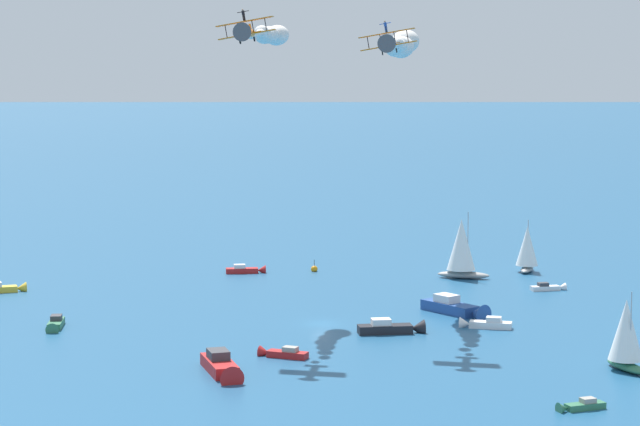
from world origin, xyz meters
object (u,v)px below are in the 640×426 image
object	(u,v)px
motorboat_near_centre	(281,353)
biplane_lead	(388,43)
motorboat_trailing	(394,328)
wingwalker_wingman	(243,14)
motorboat_outer_ring_c	(550,288)
biplane_wingman	(246,31)
motorboat_mid_cluster	(579,406)
wingwalker_lead	(385,26)
motorboat_far_stbd	(248,270)
motorboat_outer_ring_d	(222,368)
motorboat_outer_ring_f	(4,289)
sailboat_outer_ring_b	(527,248)
motorboat_offshore	(458,308)
sailboat_inshore	(626,334)
marker_buoy	(314,269)
sailboat_outer_ring_a	(462,248)
motorboat_outer_ring_e	(55,325)
motorboat_ahead	(483,324)

from	to	relation	value
motorboat_near_centre	biplane_lead	world-z (taller)	biplane_lead
motorboat_trailing	wingwalker_wingman	world-z (taller)	wingwalker_wingman
motorboat_outer_ring_c	biplane_wingman	size ratio (longest dim) A/B	0.82
motorboat_mid_cluster	wingwalker_lead	xyz separation A→B (m)	(-12.45, -42.29, 38.13)
motorboat_far_stbd	motorboat_outer_ring_d	world-z (taller)	motorboat_outer_ring_d
motorboat_outer_ring_c	motorboat_outer_ring_f	bearing A→B (deg)	-38.42
sailboat_outer_ring_b	motorboat_offshore	bearing A→B (deg)	27.53
motorboat_outer_ring_f	motorboat_trailing	bearing A→B (deg)	113.32
motorboat_trailing	motorboat_far_stbd	bearing A→B (deg)	-104.91
motorboat_outer_ring_c	wingwalker_lead	distance (m)	52.88
motorboat_trailing	sailboat_inshore	bearing A→B (deg)	102.10
marker_buoy	biplane_lead	distance (m)	56.95
motorboat_offshore	marker_buoy	size ratio (longest dim) A/B	5.21
motorboat_mid_cluster	biplane_lead	world-z (taller)	biplane_lead
sailboat_outer_ring_a	sailboat_outer_ring_b	xyz separation A→B (m)	(-12.59, 2.46, -0.97)
motorboat_offshore	motorboat_trailing	distance (m)	15.07
motorboat_far_stbd	wingwalker_wingman	xyz separation A→B (m)	(26.74, 35.91, 39.39)
motorboat_trailing	motorboat_outer_ring_f	xyz separation A→B (m)	(24.97, -57.92, -0.12)
motorboat_outer_ring_e	biplane_wingman	distance (m)	44.83
motorboat_offshore	motorboat_outer_ring_c	size ratio (longest dim) A/B	2.02
motorboat_outer_ring_f	wingwalker_lead	size ratio (longest dim) A/B	4.67
motorboat_outer_ring_d	motorboat_outer_ring_e	world-z (taller)	motorboat_outer_ring_d
motorboat_far_stbd	motorboat_trailing	size ratio (longest dim) A/B	0.75
motorboat_mid_cluster	motorboat_outer_ring_f	world-z (taller)	motorboat_outer_ring_f
motorboat_ahead	sailboat_outer_ring_b	bearing A→B (deg)	-145.44
motorboat_ahead	motorboat_trailing	bearing A→B (deg)	-23.94
marker_buoy	biplane_lead	world-z (taller)	biplane_lead
sailboat_inshore	motorboat_outer_ring_d	world-z (taller)	sailboat_inshore
sailboat_inshore	wingwalker_lead	bearing A→B (deg)	-82.63
motorboat_mid_cluster	biplane_lead	bearing A→B (deg)	-106.83
motorboat_ahead	motorboat_mid_cluster	world-z (taller)	motorboat_ahead
motorboat_trailing	motorboat_outer_ring_e	bearing A→B (deg)	-43.28
sailboat_inshore	marker_buoy	world-z (taller)	sailboat_inshore
motorboat_near_centre	sailboat_outer_ring_a	world-z (taller)	sailboat_outer_ring_a
biplane_lead	wingwalker_wingman	distance (m)	18.72
marker_buoy	wingwalker_wingman	world-z (taller)	wingwalker_wingman
motorboat_offshore	sailboat_outer_ring_b	distance (m)	38.28
wingwalker_wingman	biplane_wingman	bearing A→B (deg)	135.09
sailboat_inshore	motorboat_offshore	xyz separation A→B (m)	(-8.13, -33.98, -3.25)
motorboat_far_stbd	sailboat_inshore	world-z (taller)	sailboat_inshore
wingwalker_wingman	motorboat_trailing	bearing A→B (deg)	136.64
motorboat_offshore	motorboat_outer_ring_e	world-z (taller)	motorboat_offshore
motorboat_far_stbd	wingwalker_lead	world-z (taller)	wingwalker_lead
motorboat_outer_ring_d	motorboat_offshore	bearing A→B (deg)	-170.67
motorboat_near_centre	marker_buoy	size ratio (longest dim) A/B	2.81
motorboat_offshore	wingwalker_wingman	size ratio (longest dim) A/B	7.14
motorboat_far_stbd	motorboat_outer_ring_e	distance (m)	48.55
motorboat_ahead	sailboat_outer_ring_b	world-z (taller)	sailboat_outer_ring_b
sailboat_outer_ring_b	biplane_lead	bearing A→B (deg)	20.15
sailboat_inshore	wingwalker_wingman	world-z (taller)	wingwalker_wingman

